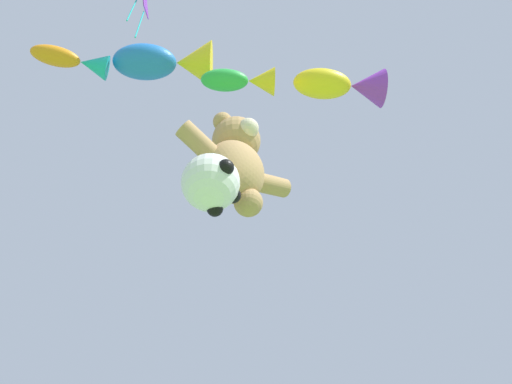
{
  "coord_description": "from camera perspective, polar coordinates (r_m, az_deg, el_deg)",
  "views": [
    {
      "loc": [
        -4.07,
        2.15,
        1.1
      ],
      "look_at": [
        -0.52,
        6.98,
        8.75
      ],
      "focal_mm": 40.0,
      "sensor_mm": 36.0,
      "label": 1
    }
  ],
  "objects": [
    {
      "name": "teddy_bear_kite",
      "position": [
        10.54,
        -2.06,
        3.11
      ],
      "size": [
        2.47,
        1.09,
        2.5
      ],
      "color": "tan"
    },
    {
      "name": "fish_kite_goldfin",
      "position": [
        13.31,
        8.83,
        10.48
      ],
      "size": [
        2.17,
        1.76,
        0.89
      ],
      "color": "yellow"
    },
    {
      "name": "fish_kite_tangerine",
      "position": [
        13.7,
        -17.67,
        12.41
      ],
      "size": [
        1.78,
        1.11,
        0.58
      ],
      "color": "orange"
    },
    {
      "name": "fish_kite_emerald",
      "position": [
        12.59,
        -1.32,
        11.06
      ],
      "size": [
        1.64,
        1.38,
        0.63
      ],
      "color": "green"
    },
    {
      "name": "fish_kite_cobalt",
      "position": [
        13.49,
        -8.67,
        12.67
      ],
      "size": [
        2.4,
        2.07,
        1.06
      ],
      "color": "blue"
    },
    {
      "name": "diamond_kite",
      "position": [
        14.04,
        -11.22,
        18.19
      ],
      "size": [
        0.68,
        0.84,
        2.84
      ],
      "color": "purple"
    },
    {
      "name": "soccer_ball_kite",
      "position": [
        9.19,
        -4.51,
        0.9
      ],
      "size": [
        1.05,
        1.05,
        0.97
      ],
      "color": "white"
    }
  ]
}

